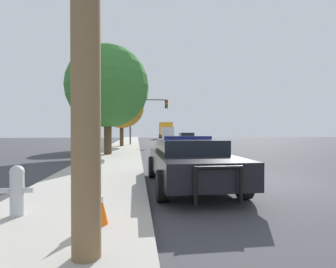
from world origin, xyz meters
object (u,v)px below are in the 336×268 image
(car_background_oncoming, at_px, (187,138))
(tree_sidewalk_near, at_px, (108,86))
(fire_hydrant, at_px, (17,189))
(tree_sidewalk_mid, at_px, (122,106))
(traffic_light, at_px, (146,111))
(police_car, at_px, (189,160))
(traffic_cone, at_px, (97,201))
(box_truck, at_px, (166,130))

(car_background_oncoming, height_order, tree_sidewalk_near, tree_sidewalk_near)
(car_background_oncoming, relative_size, tree_sidewalk_near, 0.65)
(fire_hydrant, distance_m, car_background_oncoming, 26.18)
(tree_sidewalk_mid, bearing_deg, car_background_oncoming, 31.53)
(fire_hydrant, relative_size, traffic_light, 0.17)
(police_car, distance_m, car_background_oncoming, 22.77)
(tree_sidewalk_near, bearing_deg, fire_hydrant, -91.15)
(traffic_light, relative_size, traffic_cone, 7.10)
(tree_sidewalk_near, bearing_deg, traffic_light, 76.70)
(fire_hydrant, xyz_separation_m, tree_sidewalk_near, (0.24, 11.85, 3.74))
(police_car, bearing_deg, car_background_oncoming, -101.32)
(police_car, xyz_separation_m, car_background_oncoming, (4.23, 22.38, -0.01))
(tree_sidewalk_mid, bearing_deg, tree_sidewalk_near, -92.31)
(car_background_oncoming, distance_m, traffic_cone, 26.35)
(traffic_light, height_order, traffic_cone, traffic_light)
(fire_hydrant, relative_size, tree_sidewalk_near, 0.13)
(fire_hydrant, relative_size, tree_sidewalk_mid, 0.14)
(car_background_oncoming, bearing_deg, tree_sidewalk_near, 63.53)
(traffic_light, bearing_deg, police_car, -88.58)
(fire_hydrant, bearing_deg, police_car, 36.80)
(traffic_light, distance_m, box_truck, 22.68)
(box_truck, height_order, traffic_cone, box_truck)
(traffic_cone, bearing_deg, tree_sidewalk_near, 95.41)
(tree_sidewalk_near, height_order, traffic_cone, tree_sidewalk_near)
(police_car, height_order, traffic_cone, police_car)
(tree_sidewalk_near, xyz_separation_m, tree_sidewalk_mid, (0.35, 8.76, -0.35))
(traffic_light, relative_size, tree_sidewalk_near, 0.73)
(fire_hydrant, height_order, traffic_light, traffic_light)
(car_background_oncoming, height_order, tree_sidewalk_mid, tree_sidewalk_mid)
(fire_hydrant, xyz_separation_m, traffic_light, (3.00, 23.53, 3.08))
(tree_sidewalk_near, relative_size, traffic_cone, 9.69)
(car_background_oncoming, bearing_deg, traffic_cone, 79.35)
(car_background_oncoming, distance_m, tree_sidewalk_near, 15.57)
(fire_hydrant, height_order, traffic_cone, fire_hydrant)
(police_car, xyz_separation_m, fire_hydrant, (-3.51, -2.63, -0.15))
(traffic_light, distance_m, car_background_oncoming, 5.78)
(tree_sidewalk_mid, xyz_separation_m, traffic_cone, (0.82, -21.18, -3.51))
(traffic_light, relative_size, box_truck, 0.76)
(traffic_light, distance_m, tree_sidewalk_near, 12.02)
(traffic_cone, bearing_deg, traffic_light, 86.24)
(police_car, bearing_deg, traffic_light, -89.19)
(car_background_oncoming, xyz_separation_m, box_truck, (-0.10, 20.64, 0.98))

